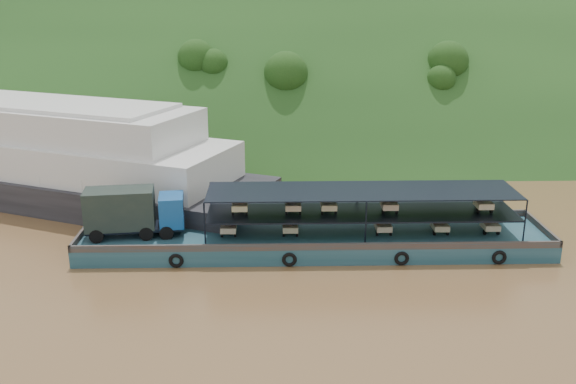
{
  "coord_description": "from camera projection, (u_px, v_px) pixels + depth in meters",
  "views": [
    {
      "loc": [
        -3.25,
        -46.31,
        18.8
      ],
      "look_at": [
        -2.0,
        3.0,
        3.2
      ],
      "focal_mm": 40.0,
      "sensor_mm": 36.0,
      "label": 1
    }
  ],
  "objects": [
    {
      "name": "passenger_ferry",
      "position": [
        40.0,
        155.0,
        60.46
      ],
      "size": [
        45.55,
        28.25,
        9.08
      ],
      "rotation": [
        0.0,
        0.0,
        -0.41
      ],
      "color": "black",
      "rests_on": "ground"
    },
    {
      "name": "cargo_barge",
      "position": [
        295.0,
        233.0,
        48.52
      ],
      "size": [
        35.0,
        7.18,
        4.85
      ],
      "color": "#133B45",
      "rests_on": "ground"
    },
    {
      "name": "ground",
      "position": [
        315.0,
        243.0,
        49.89
      ],
      "size": [
        160.0,
        160.0,
        0.0
      ],
      "primitive_type": "plane",
      "color": "brown",
      "rests_on": "ground"
    },
    {
      "name": "hillside",
      "position": [
        297.0,
        139.0,
        84.2
      ],
      "size": [
        140.0,
        39.6,
        39.6
      ],
      "primitive_type": "cube",
      "rotation": [
        0.79,
        0.0,
        0.0
      ],
      "color": "#163312",
      "rests_on": "ground"
    }
  ]
}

